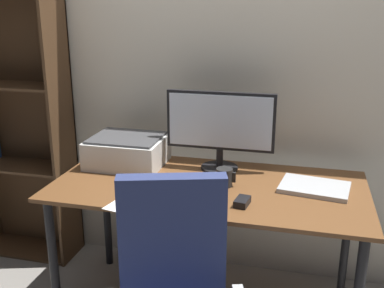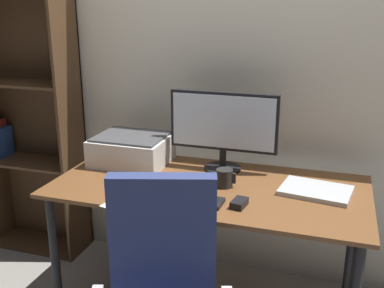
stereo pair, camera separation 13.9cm
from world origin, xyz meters
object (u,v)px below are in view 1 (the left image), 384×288
object	(u,v)px
desk	(208,199)
coffee_mug	(224,177)
keyboard	(194,199)
laptop	(315,187)
bookshelf	(19,126)
printer	(127,151)
monitor	(220,125)
mouse	(242,202)

from	to	relation	value
desk	coffee_mug	bearing A→B (deg)	-0.93
keyboard	laptop	world-z (taller)	laptop
keyboard	coffee_mug	xyz separation A→B (m)	(0.10, 0.21, 0.04)
keyboard	bookshelf	xyz separation A→B (m)	(-1.29, 0.59, 0.10)
desk	bookshelf	world-z (taller)	bookshelf
desk	coffee_mug	size ratio (longest dim) A/B	15.84
desk	keyboard	size ratio (longest dim) A/B	5.30
coffee_mug	bookshelf	world-z (taller)	bookshelf
desk	printer	bearing A→B (deg)	160.69
coffee_mug	printer	size ratio (longest dim) A/B	0.24
monitor	printer	bearing A→B (deg)	-173.47
keyboard	bookshelf	distance (m)	1.42
monitor	bookshelf	size ratio (longest dim) A/B	0.33
keyboard	monitor	bearing A→B (deg)	88.20
desk	laptop	bearing A→B (deg)	6.85
mouse	bookshelf	distance (m)	1.61
desk	monitor	size ratio (longest dim) A/B	2.67
coffee_mug	printer	distance (m)	0.60
keyboard	mouse	world-z (taller)	mouse
monitor	coffee_mug	world-z (taller)	monitor
mouse	laptop	world-z (taller)	mouse
printer	coffee_mug	bearing A→B (deg)	-16.91
keyboard	coffee_mug	size ratio (longest dim) A/B	2.99
keyboard	mouse	size ratio (longest dim) A/B	3.02
keyboard	bookshelf	bearing A→B (deg)	157.66
laptop	bookshelf	xyz separation A→B (m)	(-1.82, 0.31, 0.10)
desk	coffee_mug	world-z (taller)	coffee_mug
desk	coffee_mug	xyz separation A→B (m)	(0.08, -0.00, 0.13)
monitor	keyboard	size ratio (longest dim) A/B	1.98
desk	keyboard	xyz separation A→B (m)	(-0.02, -0.21, 0.09)
desk	monitor	distance (m)	0.40
desk	keyboard	bearing A→B (deg)	-95.55
mouse	keyboard	bearing A→B (deg)	-168.02
keyboard	laptop	bearing A→B (deg)	29.63
coffee_mug	printer	xyz separation A→B (m)	(-0.58, 0.17, 0.04)
desk	bookshelf	distance (m)	1.37
monitor	coffee_mug	bearing A→B (deg)	-73.46
laptop	printer	xyz separation A→B (m)	(-1.01, 0.11, 0.07)
laptop	printer	size ratio (longest dim) A/B	0.80
keyboard	mouse	distance (m)	0.22
laptop	mouse	bearing A→B (deg)	-131.69
monitor	keyboard	distance (m)	0.50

